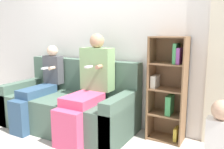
% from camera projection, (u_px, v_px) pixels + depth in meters
% --- Properties ---
extents(ground_plane, '(14.00, 14.00, 0.00)m').
position_uv_depth(ground_plane, '(60.00, 147.00, 2.81)').
color(ground_plane, '#BCB2A8').
extents(back_wall, '(10.00, 0.06, 2.55)m').
position_uv_depth(back_wall, '(104.00, 37.00, 3.46)').
color(back_wall, silver).
rests_on(back_wall, ground_plane).
extents(couch, '(1.84, 0.89, 0.95)m').
position_uv_depth(couch, '(70.00, 106.00, 3.35)').
color(couch, '#4C6656').
rests_on(couch, ground_plane).
extents(adult_seated, '(0.43, 0.81, 1.32)m').
position_uv_depth(adult_seated, '(88.00, 85.00, 3.01)').
color(adult_seated, '#DB4C75').
rests_on(adult_seated, ground_plane).
extents(child_seated, '(0.30, 0.83, 1.15)m').
position_uv_depth(child_seated, '(39.00, 87.00, 3.37)').
color(child_seated, '#335170').
rests_on(child_seated, ground_plane).
extents(toddler_standing, '(0.24, 0.18, 0.75)m').
position_uv_depth(toddler_standing, '(220.00, 138.00, 2.15)').
color(toddler_standing, '#335170').
rests_on(toddler_standing, ground_plane).
extents(bookshelf, '(0.44, 0.31, 1.29)m').
position_uv_depth(bookshelf, '(169.00, 87.00, 2.93)').
color(bookshelf, brown).
rests_on(bookshelf, ground_plane).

